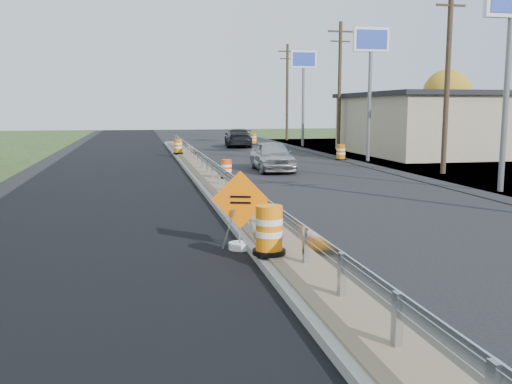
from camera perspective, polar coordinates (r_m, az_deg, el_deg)
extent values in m
plane|color=black|center=(16.96, -0.85, -2.51)|extent=(140.00, 140.00, 0.00)
cube|color=black|center=(26.58, -14.36, 1.21)|extent=(7.20, 120.00, 0.01)
cube|color=gray|center=(24.75, -4.35, 1.13)|extent=(1.60, 55.00, 0.18)
cube|color=brown|center=(24.74, -4.35, 1.40)|extent=(1.25, 55.00, 0.05)
cube|color=silver|center=(7.56, 13.93, -12.23)|extent=(0.10, 0.15, 0.70)
cube|color=silver|center=(9.30, 8.57, -8.12)|extent=(0.10, 0.15, 0.70)
cube|color=silver|center=(11.14, 5.00, -5.30)|extent=(0.10, 0.15, 0.70)
cube|color=silver|center=(13.02, 2.47, -3.27)|extent=(0.10, 0.15, 0.70)
cube|color=silver|center=(14.93, 0.59, -1.75)|extent=(0.10, 0.15, 0.70)
cube|color=silver|center=(16.86, -0.86, -0.58)|extent=(0.10, 0.15, 0.70)
cube|color=silver|center=(18.81, -2.01, 0.35)|extent=(0.10, 0.15, 0.70)
cube|color=silver|center=(20.76, -2.94, 1.11)|extent=(0.10, 0.15, 0.70)
cube|color=silver|center=(22.73, -3.71, 1.74)|extent=(0.10, 0.15, 0.70)
cube|color=silver|center=(24.70, -4.36, 2.26)|extent=(0.10, 0.15, 0.70)
cube|color=silver|center=(26.67, -4.92, 2.71)|extent=(0.10, 0.15, 0.70)
cube|color=silver|center=(28.65, -5.39, 3.10)|extent=(0.10, 0.15, 0.70)
cube|color=silver|center=(30.63, -5.81, 3.43)|extent=(0.10, 0.15, 0.70)
cube|color=silver|center=(32.61, -6.18, 3.73)|extent=(0.10, 0.15, 0.70)
cube|color=silver|center=(34.60, -6.50, 3.99)|extent=(0.10, 0.15, 0.70)
cube|color=silver|center=(36.59, -6.79, 4.22)|extent=(0.10, 0.15, 0.70)
cube|color=silver|center=(38.57, -7.05, 4.43)|extent=(0.10, 0.15, 0.70)
cube|color=silver|center=(40.56, -7.28, 4.62)|extent=(0.10, 0.15, 0.70)
cube|color=silver|center=(42.55, -7.50, 4.79)|extent=(0.10, 0.15, 0.70)
cube|color=silver|center=(44.54, -7.69, 4.94)|extent=(0.10, 0.15, 0.70)
cube|color=silver|center=(46.54, -7.87, 5.08)|extent=(0.10, 0.15, 0.70)
cube|color=silver|center=(48.53, -8.03, 5.21)|extent=(0.10, 0.15, 0.70)
cube|color=silver|center=(25.66, -4.66, 2.94)|extent=(0.04, 46.00, 0.34)
cube|color=silver|center=(25.67, -4.65, 2.76)|extent=(0.06, 46.00, 0.03)
cube|color=silver|center=(25.66, -4.66, 3.12)|extent=(0.06, 46.00, 0.03)
cube|color=tan|center=(43.65, 21.99, 6.21)|extent=(18.00, 12.00, 4.00)
cube|color=black|center=(43.65, 22.14, 8.99)|extent=(18.50, 12.50, 0.30)
cube|color=black|center=(39.43, 11.00, 5.91)|extent=(0.08, 7.20, 2.20)
cylinder|color=slate|center=(23.68, 23.70, 8.16)|extent=(0.22, 0.22, 6.80)
cylinder|color=slate|center=(35.11, 11.26, 8.55)|extent=(0.22, 0.22, 6.80)
cube|color=white|center=(35.34, 11.44, 14.72)|extent=(2.20, 0.25, 1.40)
cube|color=#263FB2|center=(35.34, 11.44, 14.72)|extent=(1.90, 0.30, 1.10)
cylinder|color=slate|center=(48.32, 4.73, 8.60)|extent=(0.22, 0.22, 6.80)
cube|color=white|center=(48.48, 4.78, 13.09)|extent=(2.20, 0.25, 1.40)
cube|color=#263FB2|center=(48.48, 4.78, 13.09)|extent=(1.90, 0.30, 1.10)
cylinder|color=#473523|center=(29.31, 18.60, 10.88)|extent=(0.26, 0.26, 9.40)
cube|color=#473523|center=(29.67, 18.91, 17.26)|extent=(1.50, 0.10, 0.10)
cylinder|color=#473523|center=(42.95, 8.35, 10.30)|extent=(0.26, 0.26, 9.40)
cube|color=#473523|center=(43.28, 8.46, 15.60)|extent=(1.90, 0.12, 0.12)
cube|color=#473523|center=(43.19, 8.44, 14.68)|extent=(1.50, 0.10, 0.10)
cylinder|color=#473523|center=(57.28, 3.14, 9.88)|extent=(0.26, 0.26, 9.40)
cube|color=#473523|center=(57.52, 3.17, 13.87)|extent=(1.90, 0.12, 0.12)
cube|color=#473523|center=(57.46, 3.16, 13.17)|extent=(1.50, 0.10, 0.10)
cylinder|color=#473523|center=(58.20, 18.44, 6.33)|extent=(0.36, 0.36, 3.08)
sphere|color=gold|center=(58.19, 18.58, 9.29)|extent=(4.62, 4.62, 4.62)
cylinder|color=white|center=(13.10, -1.56, -5.43)|extent=(0.55, 0.55, 0.16)
cube|color=slate|center=(12.97, -2.77, -3.72)|extent=(0.32, 0.14, 0.95)
cube|color=slate|center=(13.06, -0.38, -3.62)|extent=(0.32, 0.14, 0.95)
cube|color=slate|center=(13.06, -1.61, -3.63)|extent=(0.11, 0.24, 0.97)
cube|color=#FF6E05|center=(12.89, -1.58, -0.77)|extent=(1.26, 0.44, 1.32)
cube|color=black|center=(12.86, -1.57, -0.48)|extent=(0.45, 0.15, 0.05)
cube|color=black|center=(12.88, -1.56, -1.09)|extent=(0.45, 0.15, 0.05)
cylinder|color=black|center=(11.81, 1.31, -6.00)|extent=(0.69, 0.69, 0.09)
cylinder|color=orange|center=(11.70, 1.32, -3.71)|extent=(0.55, 0.55, 0.97)
cylinder|color=white|center=(11.66, 1.32, -2.93)|extent=(0.57, 0.57, 0.13)
cylinder|color=white|center=(11.71, 1.32, -4.15)|extent=(0.57, 0.57, 0.13)
cylinder|color=black|center=(24.45, -2.96, 1.47)|extent=(0.55, 0.55, 0.07)
cylinder|color=#FF430A|center=(24.40, -2.97, 2.36)|extent=(0.44, 0.44, 0.76)
cylinder|color=white|center=(24.39, -2.97, 2.66)|extent=(0.45, 0.45, 0.10)
cylinder|color=white|center=(24.41, -2.97, 2.19)|extent=(0.45, 0.45, 0.10)
cylinder|color=black|center=(37.80, -7.78, 3.87)|extent=(0.66, 0.66, 0.09)
cylinder|color=orange|center=(37.77, -7.79, 4.57)|extent=(0.53, 0.53, 0.92)
cylinder|color=white|center=(37.76, -7.80, 4.80)|extent=(0.54, 0.54, 0.12)
cylinder|color=white|center=(37.77, -7.79, 4.43)|extent=(0.54, 0.54, 0.12)
cylinder|color=black|center=(35.84, 8.47, 3.24)|extent=(0.66, 0.66, 0.09)
cylinder|color=#D76409|center=(35.81, 8.49, 3.98)|extent=(0.53, 0.53, 0.93)
cylinder|color=white|center=(35.80, 8.49, 4.23)|extent=(0.55, 0.55, 0.12)
cylinder|color=white|center=(35.81, 8.49, 3.84)|extent=(0.55, 0.55, 0.12)
cylinder|color=black|center=(51.05, -0.25, 4.85)|extent=(0.64, 0.64, 0.09)
cylinder|color=orange|center=(51.03, -0.25, 5.35)|extent=(0.51, 0.51, 0.90)
cylinder|color=white|center=(51.02, -0.25, 5.51)|extent=(0.53, 0.53, 0.12)
cylinder|color=white|center=(51.03, -0.25, 5.25)|extent=(0.53, 0.53, 0.12)
imported|color=#AAAAAE|center=(29.32, 1.64, 3.63)|extent=(1.96, 4.58, 1.54)
imported|color=black|center=(47.60, -1.81, 5.45)|extent=(2.73, 5.46, 1.52)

